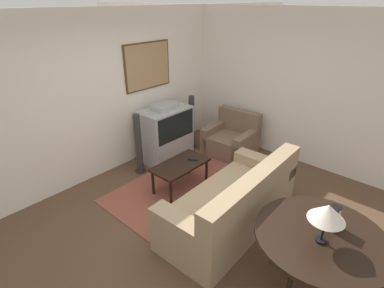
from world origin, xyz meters
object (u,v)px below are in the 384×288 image
(armchair, at_px, (231,140))
(mantel_clock, at_px, (333,217))
(console_table, at_px, (321,240))
(coffee_table, at_px, (180,167))
(tv, at_px, (166,133))
(table_lamp, at_px, (327,213))
(speaker_tower_left, at_px, (139,145))
(speaker_tower_right, at_px, (191,123))
(couch, at_px, (233,205))

(armchair, xyz_separation_m, mantel_clock, (-1.82, -2.48, 0.57))
(console_table, bearing_deg, coffee_table, 79.93)
(tv, bearing_deg, mantel_clock, -103.81)
(coffee_table, distance_m, table_lamp, 2.49)
(tv, relative_size, speaker_tower_left, 1.00)
(tv, xyz_separation_m, mantel_clock, (-0.81, -3.30, 0.33))
(armchair, bearing_deg, speaker_tower_right, -160.49)
(table_lamp, height_order, speaker_tower_right, table_lamp)
(armchair, distance_m, coffee_table, 1.60)
(speaker_tower_left, distance_m, speaker_tower_right, 1.36)
(mantel_clock, bearing_deg, speaker_tower_left, 87.75)
(mantel_clock, bearing_deg, console_table, 173.30)
(coffee_table, distance_m, speaker_tower_left, 0.92)
(armchair, relative_size, mantel_clock, 4.05)
(console_table, bearing_deg, armchair, 50.82)
(couch, relative_size, table_lamp, 4.93)
(speaker_tower_left, bearing_deg, mantel_clock, -92.25)
(tv, relative_size, coffee_table, 1.17)
(couch, distance_m, armchair, 2.18)
(mantel_clock, xyz_separation_m, speaker_tower_right, (1.49, 3.25, -0.33))
(speaker_tower_right, bearing_deg, armchair, -66.96)
(coffee_table, xyz_separation_m, table_lamp, (-0.50, -2.35, 0.65))
(couch, relative_size, speaker_tower_right, 1.92)
(table_lamp, bearing_deg, console_table, 13.58)
(couch, xyz_separation_m, coffee_table, (0.17, 1.13, 0.07))
(armchair, height_order, speaker_tower_right, speaker_tower_right)
(tv, relative_size, table_lamp, 2.56)
(coffee_table, height_order, speaker_tower_right, speaker_tower_right)
(couch, height_order, mantel_clock, mantel_clock)
(armchair, relative_size, table_lamp, 2.24)
(armchair, bearing_deg, coffee_table, -88.67)
(console_table, relative_size, mantel_clock, 5.51)
(tv, relative_size, mantel_clock, 4.63)
(armchair, relative_size, coffee_table, 1.02)
(table_lamp, relative_size, speaker_tower_right, 0.39)
(coffee_table, distance_m, mantel_clock, 2.40)
(tv, xyz_separation_m, armchair, (1.01, -0.81, -0.24))
(armchair, distance_m, table_lamp, 3.34)
(table_lamp, bearing_deg, armchair, 49.88)
(tv, height_order, couch, tv)
(tv, distance_m, armchair, 1.32)
(armchair, xyz_separation_m, speaker_tower_right, (-0.33, 0.77, 0.25))
(tv, bearing_deg, couch, -109.96)
(tv, height_order, armchair, tv)
(couch, relative_size, console_table, 1.62)
(couch, height_order, table_lamp, table_lamp)
(couch, xyz_separation_m, table_lamp, (-0.33, -1.21, 0.73))
(couch, height_order, console_table, couch)
(couch, distance_m, console_table, 1.26)
(tv, xyz_separation_m, couch, (-0.76, -2.08, -0.18))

